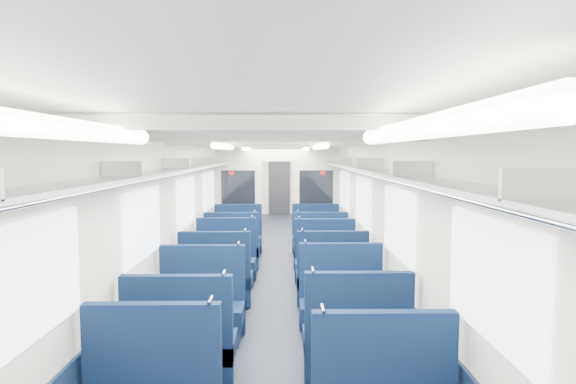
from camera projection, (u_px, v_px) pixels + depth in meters
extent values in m
cube|color=black|center=(276.00, 281.00, 8.15)|extent=(2.80, 18.00, 0.01)
cube|color=white|center=(275.00, 143.00, 7.96)|extent=(2.80, 18.00, 0.01)
cube|color=beige|center=(193.00, 213.00, 8.04)|extent=(0.02, 18.00, 2.35)
cube|color=#0F1B32|center=(194.00, 261.00, 8.11)|extent=(0.03, 17.90, 0.70)
cube|color=beige|center=(358.00, 213.00, 8.07)|extent=(0.02, 18.00, 2.35)
cube|color=#0F1B32|center=(356.00, 261.00, 8.14)|extent=(0.03, 17.90, 0.70)
cube|color=beige|center=(279.00, 181.00, 17.03)|extent=(2.80, 0.02, 2.35)
cube|color=#B2B5BA|center=(203.00, 166.00, 7.98)|extent=(0.34, 17.40, 0.04)
cylinder|color=silver|center=(213.00, 167.00, 7.98)|extent=(0.02, 17.40, 0.02)
cube|color=#B2B5BA|center=(122.00, 169.00, 3.99)|extent=(0.34, 0.03, 0.14)
cube|color=#B2B5BA|center=(176.00, 164.00, 5.98)|extent=(0.34, 0.03, 0.14)
cube|color=#B2B5BA|center=(202.00, 161.00, 7.97)|extent=(0.34, 0.03, 0.14)
cube|color=#B2B5BA|center=(219.00, 159.00, 9.97)|extent=(0.34, 0.03, 0.14)
cube|color=#B2B5BA|center=(229.00, 158.00, 11.96)|extent=(0.34, 0.03, 0.14)
cube|color=#B2B5BA|center=(237.00, 158.00, 13.95)|extent=(0.34, 0.03, 0.14)
cube|color=#B2B5BA|center=(243.00, 157.00, 15.95)|extent=(0.34, 0.03, 0.14)
cube|color=#B2B5BA|center=(348.00, 166.00, 8.01)|extent=(0.34, 17.40, 0.04)
cylinder|color=silver|center=(337.00, 167.00, 8.01)|extent=(0.02, 17.40, 0.02)
cube|color=#B2B5BA|center=(540.00, 185.00, 2.02)|extent=(0.34, 0.03, 0.14)
cube|color=#B2B5BA|center=(412.00, 169.00, 4.01)|extent=(0.34, 0.03, 0.14)
cube|color=#B2B5BA|center=(369.00, 164.00, 6.01)|extent=(0.34, 0.03, 0.14)
cube|color=#B2B5BA|center=(348.00, 161.00, 8.00)|extent=(0.34, 0.03, 0.14)
cube|color=#B2B5BA|center=(335.00, 159.00, 9.99)|extent=(0.34, 0.03, 0.14)
cube|color=#B2B5BA|center=(326.00, 158.00, 11.99)|extent=(0.34, 0.03, 0.14)
cube|color=#B2B5BA|center=(320.00, 158.00, 13.98)|extent=(0.34, 0.03, 0.14)
cube|color=#B2B5BA|center=(315.00, 157.00, 15.97)|extent=(0.34, 0.03, 0.14)
cube|color=white|center=(30.00, 281.00, 2.84)|extent=(0.02, 1.30, 0.75)
cube|color=white|center=(143.00, 224.00, 5.13)|extent=(0.02, 1.30, 0.75)
cube|color=white|center=(186.00, 202.00, 7.43)|extent=(0.02, 1.30, 0.75)
cube|color=white|center=(209.00, 191.00, 9.72)|extent=(0.02, 1.30, 0.75)
cube|color=white|center=(226.00, 182.00, 12.51)|extent=(0.02, 1.30, 0.75)
cube|color=white|center=(234.00, 178.00, 14.80)|extent=(0.02, 1.30, 0.75)
cube|color=white|center=(490.00, 280.00, 2.87)|extent=(0.02, 1.30, 0.75)
cube|color=white|center=(398.00, 224.00, 5.16)|extent=(0.02, 1.30, 0.75)
cube|color=white|center=(363.00, 202.00, 7.45)|extent=(0.02, 1.30, 0.75)
cube|color=white|center=(344.00, 190.00, 9.75)|extent=(0.02, 1.30, 0.75)
cube|color=white|center=(330.00, 182.00, 12.54)|extent=(0.02, 1.30, 0.75)
cube|color=white|center=(323.00, 178.00, 14.83)|extent=(0.02, 1.30, 0.75)
cube|color=beige|center=(252.00, 123.00, 1.99)|extent=(2.70, 0.06, 0.06)
cube|color=beige|center=(268.00, 138.00, 3.98)|extent=(2.70, 0.06, 0.06)
cube|color=beige|center=(273.00, 143.00, 5.97)|extent=(2.70, 0.06, 0.06)
cube|color=beige|center=(275.00, 146.00, 7.97)|extent=(2.70, 0.06, 0.06)
cube|color=beige|center=(277.00, 147.00, 9.96)|extent=(2.70, 0.06, 0.06)
cube|color=beige|center=(278.00, 148.00, 11.95)|extent=(2.70, 0.06, 0.06)
cube|color=beige|center=(279.00, 149.00, 13.95)|extent=(2.70, 0.06, 0.06)
cube|color=beige|center=(279.00, 149.00, 15.94)|extent=(2.70, 0.06, 0.06)
cylinder|color=white|center=(66.00, 129.00, 1.49)|extent=(0.07, 1.60, 0.07)
cylinder|color=white|center=(224.00, 146.00, 5.47)|extent=(0.07, 1.60, 0.07)
cylinder|color=white|center=(247.00, 149.00, 8.96)|extent=(0.07, 1.60, 0.07)
cylinder|color=white|center=(259.00, 150.00, 13.45)|extent=(0.07, 1.60, 0.07)
cylinder|color=white|center=(417.00, 129.00, 1.50)|extent=(0.07, 1.60, 0.07)
cylinder|color=white|center=(319.00, 146.00, 5.48)|extent=(0.07, 1.60, 0.07)
cylinder|color=white|center=(305.00, 149.00, 8.97)|extent=(0.07, 1.60, 0.07)
cylinder|color=white|center=(298.00, 150.00, 13.46)|extent=(0.07, 1.60, 0.07)
cube|color=black|center=(279.00, 186.00, 16.98)|extent=(0.75, 0.06, 2.00)
cube|color=beige|center=(238.00, 198.00, 10.73)|extent=(1.05, 0.08, 2.35)
cube|color=black|center=(238.00, 188.00, 10.67)|extent=(0.76, 0.02, 0.80)
cylinder|color=red|center=(231.00, 173.00, 10.63)|extent=(0.12, 0.01, 0.12)
cube|color=beige|center=(316.00, 198.00, 10.75)|extent=(1.05, 0.08, 2.35)
cube|color=black|center=(316.00, 188.00, 10.69)|extent=(0.76, 0.02, 0.80)
cylinder|color=red|center=(323.00, 173.00, 10.65)|extent=(0.12, 0.01, 0.12)
cube|color=beige|center=(277.00, 153.00, 10.66)|extent=(0.70, 0.08, 0.35)
cube|color=#0C1D3C|center=(153.00, 374.00, 3.51)|extent=(1.01, 0.10, 1.07)
cylinder|color=silver|center=(210.00, 300.00, 3.47)|extent=(0.02, 0.15, 0.02)
cylinder|color=silver|center=(323.00, 309.00, 3.28)|extent=(0.02, 0.15, 0.02)
cube|color=#0C1D3C|center=(183.00, 347.00, 4.53)|extent=(1.01, 0.53, 0.17)
cube|color=#0C1932|center=(183.00, 369.00, 4.55)|extent=(0.93, 0.42, 0.26)
cube|color=#0C1D3C|center=(177.00, 334.00, 4.30)|extent=(1.01, 0.10, 1.07)
cylinder|color=silver|center=(224.00, 273.00, 4.26)|extent=(0.02, 0.15, 0.02)
cube|color=#0C1D3C|center=(355.00, 342.00, 4.65)|extent=(1.01, 0.53, 0.17)
cube|color=#0C1932|center=(355.00, 363.00, 4.67)|extent=(0.93, 0.42, 0.26)
cube|color=#0C1D3C|center=(359.00, 329.00, 4.42)|extent=(1.01, 0.10, 1.07)
cylinder|color=silver|center=(313.00, 270.00, 4.37)|extent=(0.02, 0.15, 0.02)
cube|color=#0C1D3C|center=(200.00, 313.00, 5.50)|extent=(1.01, 0.53, 0.17)
cube|color=#0C1932|center=(200.00, 331.00, 5.52)|extent=(0.93, 0.42, 0.26)
cube|color=#0C1D3C|center=(203.00, 289.00, 5.70)|extent=(1.01, 0.10, 1.07)
cylinder|color=silver|center=(238.00, 243.00, 5.66)|extent=(0.02, 0.15, 0.02)
cube|color=#0C1D3C|center=(342.00, 309.00, 5.62)|extent=(1.01, 0.53, 0.17)
cube|color=#0C1932|center=(342.00, 327.00, 5.64)|extent=(0.93, 0.42, 0.26)
cube|color=#0C1D3C|center=(340.00, 286.00, 5.82)|extent=(1.01, 0.10, 1.07)
cylinder|color=silver|center=(306.00, 242.00, 5.77)|extent=(0.02, 0.15, 0.02)
cube|color=#0C1D3C|center=(217.00, 280.00, 6.90)|extent=(1.01, 0.53, 0.17)
cube|color=#0C1932|center=(217.00, 295.00, 6.92)|extent=(0.93, 0.42, 0.26)
cube|color=#0C1D3C|center=(215.00, 270.00, 6.67)|extent=(1.01, 0.10, 1.07)
cylinder|color=silver|center=(245.00, 230.00, 6.63)|extent=(0.02, 0.15, 0.02)
cube|color=#0C1D3C|center=(331.00, 279.00, 6.95)|extent=(1.01, 0.53, 0.17)
cube|color=#0C1932|center=(331.00, 294.00, 6.97)|extent=(0.93, 0.42, 0.26)
cube|color=#0C1D3C|center=(333.00, 269.00, 6.72)|extent=(1.01, 0.10, 1.07)
cylinder|color=silver|center=(303.00, 230.00, 6.67)|extent=(0.02, 0.15, 0.02)
cube|color=#0C1D3C|center=(225.00, 264.00, 7.89)|extent=(1.01, 0.53, 0.17)
cube|color=#0C1932|center=(225.00, 277.00, 7.90)|extent=(0.93, 0.42, 0.26)
cube|color=#0C1D3C|center=(227.00, 249.00, 8.08)|extent=(1.01, 0.10, 1.07)
cylinder|color=silver|center=(252.00, 217.00, 8.04)|extent=(0.02, 0.15, 0.02)
cube|color=#0C1D3C|center=(326.00, 266.00, 7.77)|extent=(1.01, 0.53, 0.17)
cube|color=#0C1932|center=(326.00, 279.00, 7.79)|extent=(0.93, 0.42, 0.26)
cube|color=#0C1D3C|center=(325.00, 250.00, 7.97)|extent=(1.01, 0.10, 1.07)
cylinder|color=silver|center=(299.00, 218.00, 7.92)|extent=(0.02, 0.15, 0.02)
cube|color=#0C1D3C|center=(233.00, 250.00, 9.04)|extent=(1.01, 0.53, 0.17)
cube|color=#0C1932|center=(233.00, 261.00, 9.06)|extent=(0.93, 0.42, 0.26)
cube|color=#0C1D3C|center=(231.00, 241.00, 8.81)|extent=(1.01, 0.10, 1.07)
cylinder|color=silver|center=(254.00, 211.00, 8.77)|extent=(0.02, 0.15, 0.02)
cube|color=#0C1D3C|center=(320.00, 250.00, 9.08)|extent=(1.01, 0.53, 0.17)
cube|color=#0C1932|center=(320.00, 261.00, 9.09)|extent=(0.93, 0.42, 0.26)
cube|color=#0C1D3C|center=(321.00, 241.00, 8.84)|extent=(1.01, 0.10, 1.07)
cylinder|color=silver|center=(298.00, 211.00, 8.79)|extent=(0.02, 0.15, 0.02)
cube|color=#0C1D3C|center=(238.00, 241.00, 10.02)|extent=(1.01, 0.53, 0.17)
cube|color=#0C1932|center=(238.00, 251.00, 10.04)|extent=(0.93, 0.42, 0.26)
cube|color=#0C1D3C|center=(238.00, 229.00, 10.22)|extent=(1.01, 0.10, 1.07)
cylinder|color=silver|center=(258.00, 203.00, 10.18)|extent=(0.02, 0.15, 0.02)
cube|color=#0C1D3C|center=(316.00, 240.00, 10.09)|extent=(1.01, 0.53, 0.17)
cube|color=#0C1932|center=(316.00, 250.00, 10.11)|extent=(0.93, 0.42, 0.26)
cube|color=#0C1D3C|center=(315.00, 229.00, 10.29)|extent=(1.01, 0.10, 1.07)
cylinder|color=silver|center=(296.00, 203.00, 10.24)|extent=(0.02, 0.15, 0.02)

